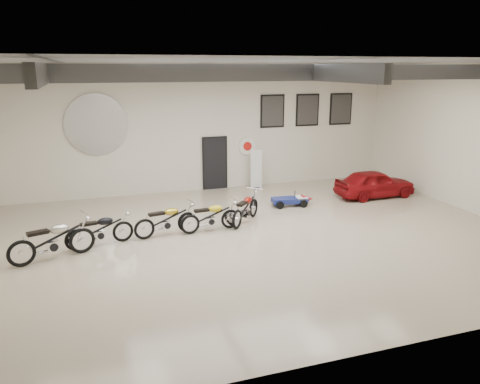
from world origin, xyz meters
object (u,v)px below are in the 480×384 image
object	(u,v)px
motorcycle_silver	(52,239)
vintage_car	(375,183)
motorcycle_red	(246,208)
banner_stand	(256,168)
go_kart	(293,198)
motorcycle_gold	(166,219)
motorcycle_black	(100,229)
motorcycle_yellow	(210,216)

from	to	relation	value
motorcycle_silver	vintage_car	bearing A→B (deg)	-4.94
motorcycle_silver	motorcycle_red	world-z (taller)	motorcycle_silver
motorcycle_red	vintage_car	size ratio (longest dim) A/B	0.61
banner_stand	motorcycle_red	distance (m)	4.49
banner_stand	go_kart	bearing A→B (deg)	-70.51
banner_stand	vintage_car	distance (m)	4.72
motorcycle_gold	motorcycle_silver	bearing A→B (deg)	-175.16
motorcycle_black	motorcycle_red	xyz separation A→B (m)	(4.53, 0.64, 0.01)
banner_stand	motorcycle_silver	distance (m)	9.29
motorcycle_yellow	motorcycle_red	xyz separation A→B (m)	(1.28, 0.43, 0.01)
motorcycle_silver	go_kart	bearing A→B (deg)	-0.29
motorcycle_silver	motorcycle_black	bearing A→B (deg)	9.74
banner_stand	motorcycle_red	bearing A→B (deg)	-102.97
motorcycle_silver	motorcycle_black	distance (m)	1.35
motorcycle_gold	motorcycle_red	size ratio (longest dim) A/B	1.01
motorcycle_silver	motorcycle_gold	world-z (taller)	motorcycle_silver
motorcycle_silver	motorcycle_yellow	xyz separation A→B (m)	(4.45, 0.83, -0.08)
motorcycle_yellow	go_kart	bearing A→B (deg)	19.74
motorcycle_gold	go_kart	xyz separation A→B (m)	(4.88, 1.65, -0.22)
motorcycle_red	motorcycle_silver	bearing A→B (deg)	144.90
motorcycle_silver	motorcycle_red	size ratio (longest dim) A/B	1.14
motorcycle_gold	vintage_car	size ratio (longest dim) A/B	0.62
motorcycle_silver	motorcycle_black	size ratio (longest dim) A/B	1.16
motorcycle_black	vintage_car	distance (m)	10.45
banner_stand	motorcycle_gold	xyz separation A→B (m)	(-4.50, -4.46, -0.35)
motorcycle_black	motorcycle_gold	distance (m)	1.92
vintage_car	motorcycle_gold	bearing A→B (deg)	101.24
motorcycle_black	motorcycle_red	world-z (taller)	motorcycle_red
motorcycle_yellow	go_kart	xyz separation A→B (m)	(3.54, 1.69, -0.20)
motorcycle_yellow	motorcycle_red	size ratio (longest dim) A/B	0.98
motorcycle_silver	vintage_car	distance (m)	11.76
motorcycle_gold	go_kart	size ratio (longest dim) A/B	1.23
motorcycle_black	motorcycle_yellow	distance (m)	3.25
banner_stand	motorcycle_silver	world-z (taller)	banner_stand
motorcycle_yellow	go_kart	size ratio (longest dim) A/B	1.19
banner_stand	motorcycle_silver	xyz separation A→B (m)	(-7.60, -5.33, -0.28)
motorcycle_yellow	motorcycle_black	bearing A→B (deg)	177.85
motorcycle_silver	motorcycle_gold	bearing A→B (deg)	-2.12
motorcycle_yellow	motorcycle_silver	bearing A→B (deg)	-175.19
motorcycle_gold	go_kart	bearing A→B (deg)	7.80
motorcycle_silver	motorcycle_yellow	bearing A→B (deg)	-7.22
go_kart	vintage_car	distance (m)	3.49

